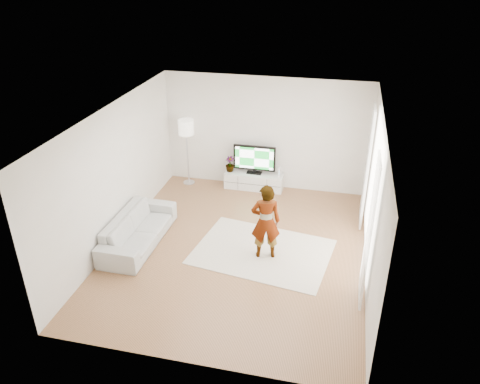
% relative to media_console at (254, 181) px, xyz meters
% --- Properties ---
extents(floor, '(6.00, 6.00, 0.00)m').
position_rel_media_console_xyz_m(floor, '(0.22, -2.76, -0.21)').
color(floor, '#AC734D').
rests_on(floor, ground).
extents(ceiling, '(6.00, 6.00, 0.00)m').
position_rel_media_console_xyz_m(ceiling, '(0.22, -2.76, 2.59)').
color(ceiling, white).
rests_on(ceiling, wall_back).
extents(wall_left, '(0.02, 6.00, 2.80)m').
position_rel_media_console_xyz_m(wall_left, '(-2.28, -2.76, 1.19)').
color(wall_left, white).
rests_on(wall_left, floor).
extents(wall_right, '(0.02, 6.00, 2.80)m').
position_rel_media_console_xyz_m(wall_right, '(2.72, -2.76, 1.19)').
color(wall_right, white).
rests_on(wall_right, floor).
extents(wall_back, '(5.00, 0.02, 2.80)m').
position_rel_media_console_xyz_m(wall_back, '(0.22, 0.24, 1.19)').
color(wall_back, white).
rests_on(wall_back, floor).
extents(wall_front, '(5.00, 0.02, 2.80)m').
position_rel_media_console_xyz_m(wall_front, '(0.22, -5.76, 1.19)').
color(wall_front, white).
rests_on(wall_front, floor).
extents(window, '(0.01, 2.60, 2.50)m').
position_rel_media_console_xyz_m(window, '(2.70, -2.46, 1.24)').
color(window, white).
rests_on(window, wall_right).
extents(curtain_near, '(0.04, 0.70, 2.60)m').
position_rel_media_console_xyz_m(curtain_near, '(2.62, -3.76, 1.14)').
color(curtain_near, white).
rests_on(curtain_near, floor).
extents(curtain_far, '(0.04, 0.70, 2.60)m').
position_rel_media_console_xyz_m(curtain_far, '(2.62, -1.16, 1.14)').
color(curtain_far, white).
rests_on(curtain_far, floor).
extents(media_console, '(1.46, 0.42, 0.41)m').
position_rel_media_console_xyz_m(media_console, '(0.00, 0.00, 0.00)').
color(media_console, silver).
rests_on(media_console, floor).
extents(television, '(1.05, 0.21, 0.73)m').
position_rel_media_console_xyz_m(television, '(0.00, 0.03, 0.60)').
color(television, black).
rests_on(television, media_console).
extents(game_console, '(0.06, 0.16, 0.21)m').
position_rel_media_console_xyz_m(game_console, '(0.64, -0.00, 0.31)').
color(game_console, white).
rests_on(game_console, media_console).
extents(potted_plant, '(0.24, 0.24, 0.39)m').
position_rel_media_console_xyz_m(potted_plant, '(-0.62, 0.00, 0.40)').
color(potted_plant, '#3F7238').
rests_on(potted_plant, media_console).
extents(rug, '(2.88, 2.26, 0.01)m').
position_rel_media_console_xyz_m(rug, '(0.73, -2.73, -0.20)').
color(rug, beige).
rests_on(rug, floor).
extents(player, '(0.64, 0.49, 1.55)m').
position_rel_media_console_xyz_m(player, '(0.80, -2.86, 0.58)').
color(player, '#334772').
rests_on(player, rug).
extents(sofa, '(0.87, 2.18, 0.64)m').
position_rel_media_console_xyz_m(sofa, '(-1.81, -2.96, 0.11)').
color(sofa, beige).
rests_on(sofa, floor).
extents(floor_lamp, '(0.38, 0.38, 1.70)m').
position_rel_media_console_xyz_m(floor_lamp, '(-1.70, -0.06, 1.23)').
color(floor_lamp, silver).
rests_on(floor_lamp, floor).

